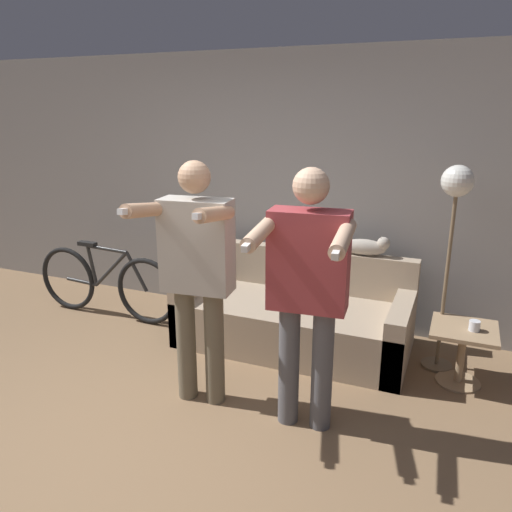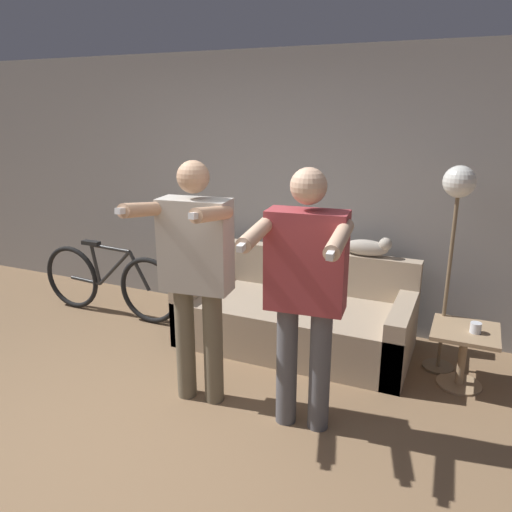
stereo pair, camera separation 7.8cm
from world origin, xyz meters
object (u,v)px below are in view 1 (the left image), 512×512
at_px(side_table, 463,343).
at_px(cup, 474,326).
at_px(bicycle, 106,283).
at_px(floor_lamp, 455,205).
at_px(couch, 295,317).
at_px(person_left, 196,267).
at_px(person_right, 307,283).
at_px(cat, 366,247).

height_order(side_table, cup, cup).
bearing_deg(bicycle, side_table, -0.08).
height_order(floor_lamp, bicycle, floor_lamp).
distance_m(couch, floor_lamp, 1.65).
bearing_deg(couch, person_left, -107.06).
relative_size(person_left, side_table, 3.63).
bearing_deg(side_table, bicycle, 179.92).
xyz_separation_m(person_left, person_right, (0.79, 0.00, -0.01)).
xyz_separation_m(person_left, cup, (1.81, 0.95, -0.52)).
xyz_separation_m(floor_lamp, side_table, (0.17, -0.21, -1.02)).
distance_m(couch, bicycle, 1.99).
height_order(person_left, floor_lamp, person_left).
height_order(person_left, cup, person_left).
bearing_deg(floor_lamp, couch, -176.92).
relative_size(couch, side_table, 4.19).
height_order(couch, side_table, couch).
bearing_deg(person_left, side_table, 22.69).
xyz_separation_m(person_left, floor_lamp, (1.58, 1.20, 0.34)).
relative_size(person_right, floor_lamp, 1.04).
distance_m(person_left, floor_lamp, 2.01).
bearing_deg(cat, bicycle, -168.73).
relative_size(floor_lamp, bicycle, 1.00).
xyz_separation_m(person_left, bicycle, (-1.63, 0.99, -0.67)).
relative_size(person_left, bicycle, 1.05).
distance_m(floor_lamp, cup, 0.92).
distance_m(couch, cup, 1.50).
relative_size(person_right, side_table, 3.61).
bearing_deg(floor_lamp, cup, -45.72).
bearing_deg(person_right, couch, 105.85).
bearing_deg(floor_lamp, person_left, -142.84).
height_order(person_right, floor_lamp, person_right).
relative_size(person_left, cat, 3.28).
distance_m(person_right, cup, 1.49).
distance_m(couch, person_left, 1.41).
bearing_deg(side_table, cup, -24.62).
bearing_deg(bicycle, couch, 4.10).
distance_m(couch, cat, 0.90).
xyz_separation_m(floor_lamp, bicycle, (-3.21, -0.21, -1.01)).
bearing_deg(side_table, person_left, -150.68).
bearing_deg(couch, side_table, -5.97).
relative_size(floor_lamp, side_table, 3.46).
relative_size(couch, person_left, 1.15).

